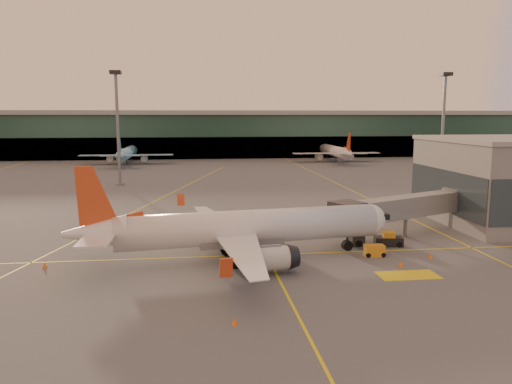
{
  "coord_description": "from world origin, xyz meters",
  "views": [
    {
      "loc": [
        -2.89,
        -49.67,
        15.77
      ],
      "look_at": [
        5.62,
        19.83,
        5.0
      ],
      "focal_mm": 35.0,
      "sensor_mm": 36.0,
      "label": 1
    }
  ],
  "objects": [
    {
      "name": "cone_fwd",
      "position": [
        18.41,
        -1.26,
        0.3
      ],
      "size": [
        0.49,
        0.49,
        0.62
      ],
      "color": "orange",
      "rests_on": "ground"
    },
    {
      "name": "main_airplane",
      "position": [
        1.72,
        3.2,
        3.51
      ],
      "size": [
        35.81,
        32.4,
        10.82
      ],
      "rotation": [
        0.0,
        0.0,
        0.13
      ],
      "color": "silver",
      "rests_on": "ground"
    },
    {
      "name": "jet_bridge",
      "position": [
        25.51,
        12.04,
        3.75
      ],
      "size": [
        23.33,
        13.05,
        5.51
      ],
      "color": "slate",
      "rests_on": "ground"
    },
    {
      "name": "taxi_markings",
      "position": [
        -7.32,
        44.49,
        0.01
      ],
      "size": [
        100.12,
        173.0,
        0.01
      ],
      "color": "yellow",
      "rests_on": "ground"
    },
    {
      "name": "cone_nose",
      "position": [
        22.99,
        1.47,
        0.29
      ],
      "size": [
        0.47,
        0.47,
        0.6
      ],
      "color": "orange",
      "rests_on": "ground"
    },
    {
      "name": "catering_truck",
      "position": [
        3.92,
        7.64,
        2.2
      ],
      "size": [
        5.4,
        3.56,
        3.87
      ],
      "rotation": [
        0.0,
        0.0,
        -0.31
      ],
      "color": "#B12319",
      "rests_on": "ground"
    },
    {
      "name": "mast_west_near",
      "position": [
        -20.0,
        66.0,
        14.86
      ],
      "size": [
        2.4,
        2.4,
        25.6
      ],
      "color": "slate",
      "rests_on": "ground"
    },
    {
      "name": "gpu_cart",
      "position": [
        17.07,
        2.99,
        0.63
      ],
      "size": [
        2.28,
        1.38,
        1.3
      ],
      "rotation": [
        0.0,
        0.0,
        -0.03
      ],
      "color": "orange",
      "rests_on": "ground"
    },
    {
      "name": "cone_wing_right",
      "position": [
        -0.15,
        -13.78,
        0.28
      ],
      "size": [
        0.46,
        0.46,
        0.58
      ],
      "color": "orange",
      "rests_on": "ground"
    },
    {
      "name": "cone_wing_left",
      "position": [
        0.28,
        20.89,
        0.29
      ],
      "size": [
        0.47,
        0.47,
        0.6
      ],
      "color": "orange",
      "rests_on": "ground"
    },
    {
      "name": "distant_aircraft_row",
      "position": [
        10.83,
        118.0,
        0.0
      ],
      "size": [
        350.0,
        34.0,
        13.0
      ],
      "color": "#7FBFD5",
      "rests_on": "ground"
    },
    {
      "name": "gate_building",
      "position": [
        41.93,
        17.93,
        6.29
      ],
      "size": [
        18.4,
        22.4,
        12.6
      ],
      "color": "slate",
      "rests_on": "ground"
    },
    {
      "name": "mast_east_near",
      "position": [
        55.0,
        62.0,
        14.86
      ],
      "size": [
        2.4,
        2.4,
        25.6
      ],
      "color": "slate",
      "rests_on": "ground"
    },
    {
      "name": "cone_tail",
      "position": [
        -18.72,
        2.92,
        0.3
      ],
      "size": [
        0.49,
        0.49,
        0.63
      ],
      "color": "orange",
      "rests_on": "ground"
    },
    {
      "name": "terminal",
      "position": [
        0.0,
        141.79,
        8.76
      ],
      "size": [
        400.0,
        20.0,
        17.6
      ],
      "color": "#19382D",
      "rests_on": "ground"
    },
    {
      "name": "ground",
      "position": [
        0.0,
        0.0,
        0.0
      ],
      "size": [
        600.0,
        600.0,
        0.0
      ],
      "primitive_type": "plane",
      "color": "#4C4F54",
      "rests_on": "ground"
    },
    {
      "name": "pushback_tug",
      "position": [
        20.41,
        7.27,
        0.7
      ],
      "size": [
        3.61,
        2.36,
        1.72
      ],
      "rotation": [
        0.0,
        0.0,
        -0.18
      ],
      "color": "black",
      "rests_on": "ground"
    }
  ]
}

